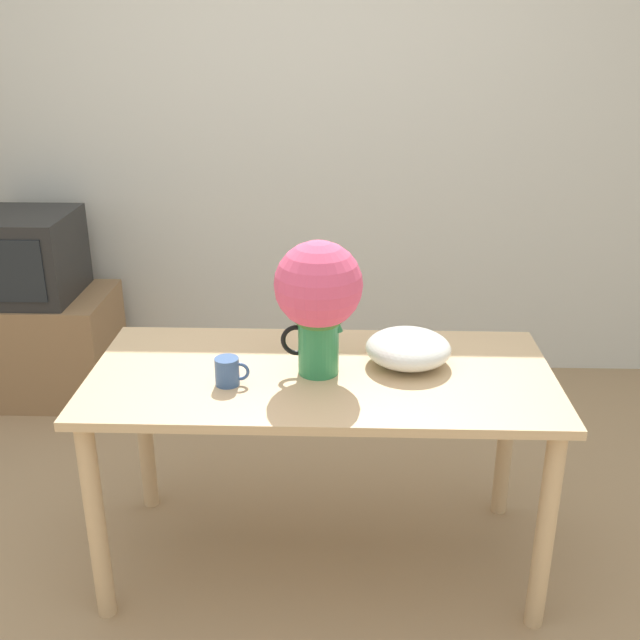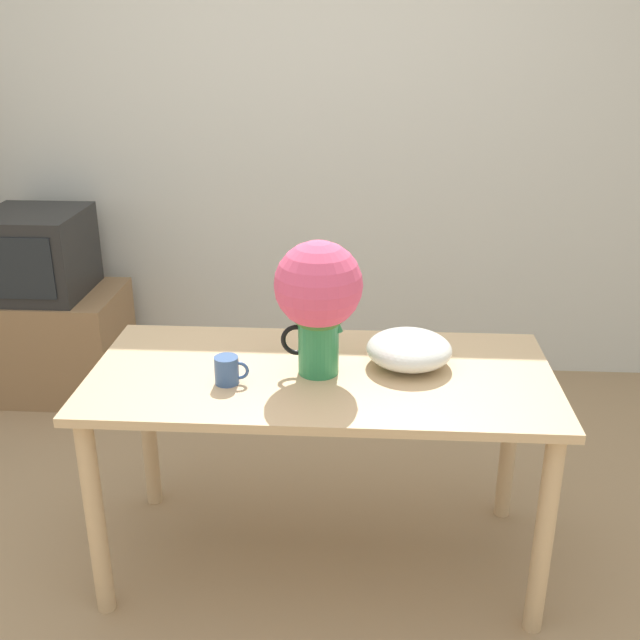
# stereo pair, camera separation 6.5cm
# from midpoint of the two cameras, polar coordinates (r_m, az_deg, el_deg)

# --- Properties ---
(ground_plane) EXTENTS (12.00, 12.00, 0.00)m
(ground_plane) POSITION_cam_midpoint_polar(r_m,az_deg,el_deg) (2.72, -4.56, -20.26)
(ground_plane) COLOR #9E7F5B
(wall_back) EXTENTS (8.00, 0.05, 2.60)m
(wall_back) POSITION_cam_midpoint_polar(r_m,az_deg,el_deg) (3.91, -2.14, 14.25)
(wall_back) COLOR silver
(wall_back) RESTS_ON ground_plane
(table) EXTENTS (1.52, 0.72, 0.75)m
(table) POSITION_cam_midpoint_polar(r_m,az_deg,el_deg) (2.50, -0.62, -6.12)
(table) COLOR tan
(table) RESTS_ON ground_plane
(flower_vase) EXTENTS (0.28, 0.28, 0.44)m
(flower_vase) POSITION_cam_midpoint_polar(r_m,az_deg,el_deg) (2.35, -0.92, 1.90)
(flower_vase) COLOR #2D844C
(flower_vase) RESTS_ON table
(coffee_mug) EXTENTS (0.11, 0.08, 0.09)m
(coffee_mug) POSITION_cam_midpoint_polar(r_m,az_deg,el_deg) (2.38, -7.80, -3.90)
(coffee_mug) COLOR #385689
(coffee_mug) RESTS_ON table
(white_bowl) EXTENTS (0.28, 0.28, 0.11)m
(white_bowl) POSITION_cam_midpoint_polar(r_m,az_deg,el_deg) (2.50, 6.00, -2.16)
(white_bowl) COLOR silver
(white_bowl) RESTS_ON table
(tv_stand) EXTENTS (0.75, 0.53, 0.54)m
(tv_stand) POSITION_cam_midpoint_polar(r_m,az_deg,el_deg) (4.12, -21.02, -1.76)
(tv_stand) COLOR #8E6B47
(tv_stand) RESTS_ON ground_plane
(tv_set) EXTENTS (0.47, 0.50, 0.41)m
(tv_set) POSITION_cam_midpoint_polar(r_m,az_deg,el_deg) (3.96, -21.95, 4.56)
(tv_set) COLOR black
(tv_set) RESTS_ON tv_stand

